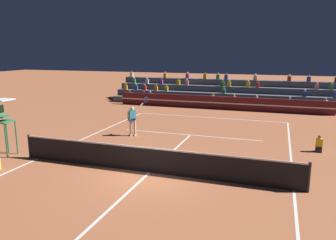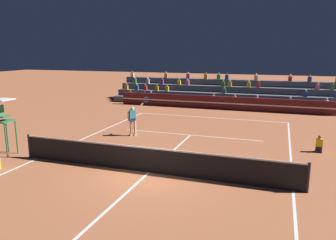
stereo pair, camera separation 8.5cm
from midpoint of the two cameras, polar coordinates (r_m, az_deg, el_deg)
ground_plane at (r=13.49m, az=-3.17°, el=-9.12°), size 120.00×120.00×0.00m
court_lines at (r=13.49m, az=-3.17°, el=-9.10°), size 11.10×23.90×0.01m
tennis_net at (r=13.31m, az=-3.19°, el=-6.93°), size 12.00×0.10×1.10m
sponsor_banner_wall at (r=28.15m, az=9.01°, el=2.98°), size 18.00×0.26×1.10m
bleacher_stand at (r=31.21m, az=10.04°, el=4.34°), size 20.96×3.80×2.83m
umpire_chair at (r=17.07m, az=-26.52°, el=0.11°), size 0.76×0.84×2.67m
ball_kid_courtside at (r=17.62m, az=24.94°, el=-4.05°), size 0.30×0.36×0.84m
tennis_player at (r=19.04m, az=-5.98°, el=0.15°), size 1.05×0.93×2.29m
tennis_ball at (r=14.61m, az=13.73°, el=-7.63°), size 0.07×0.07×0.07m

